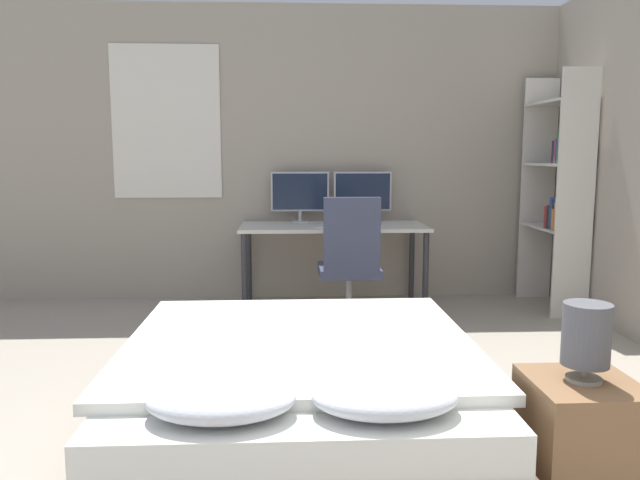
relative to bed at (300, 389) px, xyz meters
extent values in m
cube|color=#9E9384|center=(0.43, 2.98, 1.12)|extent=(12.00, 0.06, 2.70)
cube|color=silver|center=(-1.16, 2.94, 1.41)|extent=(0.98, 0.01, 1.38)
cube|color=#A3B2CC|center=(-1.16, 2.94, 1.41)|extent=(0.90, 0.01, 1.30)
cube|color=brown|center=(0.00, 0.02, -0.12)|extent=(1.65, 1.91, 0.22)
cube|color=silver|center=(0.00, 0.02, 0.08)|extent=(1.59, 1.85, 0.18)
cube|color=silver|center=(0.00, 0.13, 0.20)|extent=(1.69, 1.60, 0.05)
ellipsoid|color=silver|center=(-0.30, -0.69, 0.24)|extent=(0.55, 0.38, 0.13)
ellipsoid|color=silver|center=(0.30, -0.69, 0.24)|extent=(0.55, 0.38, 0.13)
cube|color=brown|center=(1.09, -0.62, 0.01)|extent=(0.41, 0.43, 0.49)
cylinder|color=gray|center=(1.09, -0.62, 0.26)|extent=(0.14, 0.14, 0.01)
cylinder|color=gray|center=(1.09, -0.62, 0.30)|extent=(0.02, 0.02, 0.05)
cylinder|color=#4C4C51|center=(1.09, -0.62, 0.44)|extent=(0.18, 0.18, 0.24)
cube|color=beige|center=(0.34, 2.56, 0.49)|extent=(1.63, 0.70, 0.03)
cylinder|color=#2D2D33|center=(-0.42, 2.26, 0.12)|extent=(0.05, 0.05, 0.70)
cylinder|color=#2D2D33|center=(1.11, 2.26, 0.12)|extent=(0.05, 0.05, 0.70)
cylinder|color=#2D2D33|center=(-0.42, 2.86, 0.12)|extent=(0.05, 0.05, 0.70)
cylinder|color=#2D2D33|center=(1.11, 2.86, 0.12)|extent=(0.05, 0.05, 0.70)
cylinder|color=#B7B7BC|center=(0.06, 2.81, 0.51)|extent=(0.16, 0.16, 0.01)
cylinder|color=#B7B7BC|center=(0.06, 2.81, 0.56)|extent=(0.03, 0.03, 0.09)
cube|color=#B7B7BC|center=(0.06, 2.81, 0.78)|extent=(0.53, 0.03, 0.36)
cube|color=#192338|center=(0.06, 2.79, 0.78)|extent=(0.50, 0.00, 0.33)
cylinder|color=#B7B7BC|center=(0.63, 2.81, 0.51)|extent=(0.16, 0.16, 0.01)
cylinder|color=#B7B7BC|center=(0.63, 2.81, 0.56)|extent=(0.03, 0.03, 0.09)
cube|color=#B7B7BC|center=(0.63, 2.81, 0.78)|extent=(0.53, 0.03, 0.36)
cube|color=#192338|center=(0.63, 2.79, 0.78)|extent=(0.50, 0.00, 0.33)
cube|color=#B7B7BC|center=(0.34, 2.31, 0.51)|extent=(0.35, 0.13, 0.02)
ellipsoid|color=#B7B7BC|center=(0.61, 2.31, 0.52)|extent=(0.07, 0.05, 0.04)
cylinder|color=black|center=(0.42, 1.89, -0.21)|extent=(0.52, 0.52, 0.04)
cylinder|color=gray|center=(0.42, 1.89, 0.00)|extent=(0.05, 0.05, 0.38)
cube|color=#33384C|center=(0.42, 1.89, 0.22)|extent=(0.47, 0.47, 0.07)
cube|color=#33384C|center=(0.42, 1.68, 0.53)|extent=(0.42, 0.05, 0.55)
cube|color=beige|center=(2.28, 2.05, 0.79)|extent=(0.32, 0.02, 2.04)
cube|color=beige|center=(2.28, 2.82, 0.79)|extent=(0.32, 0.02, 2.04)
cube|color=beige|center=(2.28, 2.44, 0.48)|extent=(0.32, 0.75, 0.02)
cube|color=beige|center=(2.28, 2.44, 1.03)|extent=(0.32, 0.75, 0.02)
cube|color=beige|center=(2.28, 2.44, 1.56)|extent=(0.32, 0.75, 0.02)
cube|color=#B2332D|center=(2.28, 2.09, 0.58)|extent=(0.26, 0.03, 0.18)
cube|color=orange|center=(2.28, 2.13, 0.61)|extent=(0.26, 0.04, 0.23)
cube|color=orange|center=(2.28, 2.17, 0.58)|extent=(0.26, 0.04, 0.18)
cube|color=#2D4784|center=(2.28, 2.22, 0.63)|extent=(0.26, 0.04, 0.27)
cube|color=#28282D|center=(2.28, 2.27, 0.59)|extent=(0.26, 0.04, 0.20)
cube|color=#B2332D|center=(2.28, 2.33, 0.59)|extent=(0.26, 0.04, 0.19)
cube|color=gold|center=(2.28, 2.09, 1.15)|extent=(0.26, 0.03, 0.21)
cube|color=#2D4784|center=(2.28, 2.13, 1.14)|extent=(0.26, 0.03, 0.18)
cube|color=#337042|center=(2.28, 2.15, 1.18)|extent=(0.26, 0.02, 0.26)
cube|color=#7A387F|center=(2.28, 2.20, 1.15)|extent=(0.26, 0.04, 0.21)
cube|color=#28282D|center=(2.28, 2.24, 1.14)|extent=(0.26, 0.04, 0.19)
camera|label=1|loc=(-0.05, -2.89, 1.13)|focal=35.00mm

